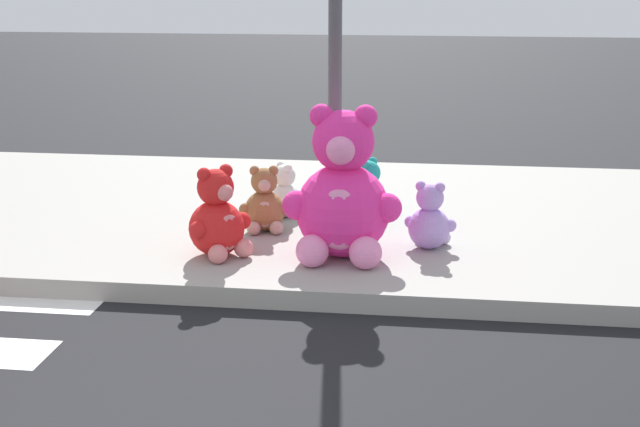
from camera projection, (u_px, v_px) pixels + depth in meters
sidewalk at (239, 215)px, 8.56m from camera, size 28.00×4.40×0.15m
sign_pole at (335, 29)px, 7.20m from camera, size 0.56×0.11×3.20m
plush_pink_large at (342, 198)px, 6.94m from camera, size 0.92×0.80×1.18m
plush_lavender at (430, 221)px, 7.24m from camera, size 0.42×0.38×0.55m
plush_white at (283, 195)px, 8.15m from camera, size 0.36×0.35×0.50m
plush_red at (218, 220)px, 7.02m from camera, size 0.51×0.51×0.71m
plush_brown at (265, 205)px, 7.71m from camera, size 0.43×0.39×0.56m
plush_teal at (366, 194)px, 8.12m from camera, size 0.39×0.39×0.54m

